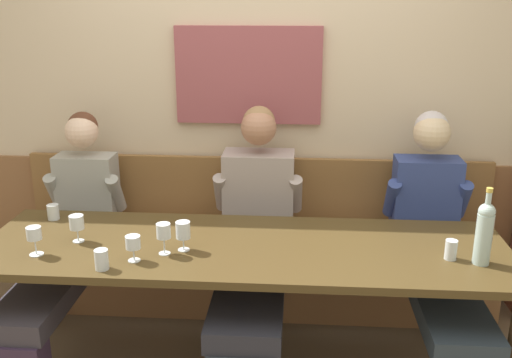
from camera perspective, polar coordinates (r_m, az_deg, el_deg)
room_wall_back at (r=3.66m, az=0.13°, el=9.45°), size 6.80×0.12×2.80m
wood_wainscot_panel at (r=3.86m, az=0.07°, el=-4.72°), size 6.80×0.03×0.91m
wall_bench at (r=3.74m, az=-0.17°, el=-8.38°), size 2.95×0.42×0.94m
dining_table at (r=2.96m, az=-1.21°, el=-7.70°), size 2.65×0.81×0.73m
person_right_seat at (r=3.50m, az=-17.99°, el=-5.29°), size 0.46×1.25×1.25m
person_center_right_seat at (r=3.28m, az=-0.14°, el=-5.43°), size 0.53×1.26×1.30m
person_center_left_seat at (r=3.35m, az=17.27°, el=-5.90°), size 0.49×1.26×1.29m
wine_bottle_clear_water at (r=2.87m, az=21.53°, el=-4.81°), size 0.08×0.08×0.37m
wine_glass_left_end at (r=2.79m, az=-11.99°, el=-6.24°), size 0.07×0.07×0.13m
wine_glass_by_bottle at (r=3.07m, az=-17.21°, el=-4.21°), size 0.07×0.07×0.14m
wine_glass_center_rear at (r=2.98m, az=-20.98°, el=-5.11°), size 0.07×0.07×0.14m
wine_glass_mid_right at (r=2.86m, az=-7.19°, el=-5.06°), size 0.07×0.07×0.15m
wine_glass_mid_left at (r=2.83m, az=-9.08°, el=-5.15°), size 0.07×0.07×0.16m
water_tumbler_left at (r=2.91m, az=18.61°, el=-6.60°), size 0.06×0.06×0.10m
water_tumbler_center at (r=2.76m, az=-14.94°, el=-7.66°), size 0.06×0.06×0.10m
water_tumbler_right at (r=3.43m, az=-19.32°, el=-3.08°), size 0.06×0.06×0.08m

